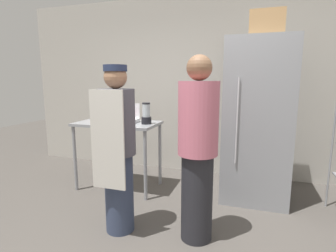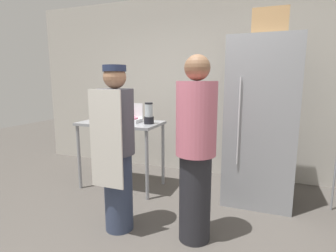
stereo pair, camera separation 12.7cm
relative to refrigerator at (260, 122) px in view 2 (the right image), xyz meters
name	(u,v)px [view 2 (the right image)]	position (x,y,z in m)	size (l,w,h in m)	color
back_wall	(214,87)	(-0.73, 0.83, 0.40)	(6.40, 0.12, 2.79)	#B7B2A8
refrigerator	(260,122)	(0.00, 0.00, 0.00)	(0.79, 0.72, 1.98)	gray
prep_counter	(121,130)	(-1.80, -0.21, -0.18)	(1.11, 0.62, 0.93)	gray
donut_box	(131,119)	(-1.65, -0.19, -0.01)	(0.25, 0.21, 0.25)	white
blender_pitcher	(149,114)	(-1.37, -0.22, 0.06)	(0.13, 0.13, 0.28)	black
binder_stack	(108,116)	(-2.08, -0.09, -0.01)	(0.28, 0.23, 0.10)	#B72D2D
cardboard_storage_box	(270,22)	(0.04, -0.07, 1.13)	(0.38, 0.28, 0.29)	#A87F51
person_baker	(117,148)	(-1.28, -1.19, -0.14)	(0.35, 0.36, 1.63)	#333D56
person_customer	(196,150)	(-0.52, -1.09, -0.12)	(0.36, 0.36, 1.71)	#232328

